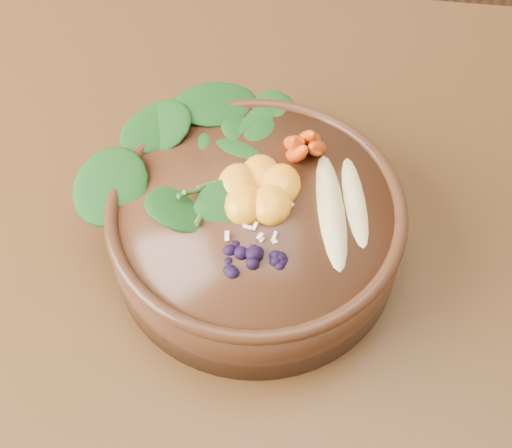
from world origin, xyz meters
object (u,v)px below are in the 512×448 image
object	(u,v)px
kale_heap	(213,143)
blueberry_pile	(257,246)
stoneware_bowl	(256,230)
mandarin_cluster	(259,181)
carrot_cluster	(312,120)
banana_halves	(344,197)

from	to	relation	value
kale_heap	blueberry_pile	distance (m)	0.13
stoneware_bowl	mandarin_cluster	bearing A→B (deg)	88.65
carrot_cluster	mandarin_cluster	xyz separation A→B (m)	(-0.05, -0.07, -0.02)
blueberry_pile	mandarin_cluster	bearing A→B (deg)	95.72
kale_heap	carrot_cluster	xyz separation A→B (m)	(0.10, 0.03, 0.02)
mandarin_cluster	stoneware_bowl	bearing A→B (deg)	-91.35
kale_heap	carrot_cluster	bearing A→B (deg)	15.50
carrot_cluster	blueberry_pile	size ratio (longest dim) A/B	0.60
carrot_cluster	stoneware_bowl	bearing A→B (deg)	-123.69
kale_heap	banana_halves	xyz separation A→B (m)	(0.14, -0.05, -0.01)
stoneware_bowl	carrot_cluster	bearing A→B (deg)	61.30
stoneware_bowl	carrot_cluster	xyz separation A→B (m)	(0.05, 0.08, 0.08)
kale_heap	banana_halves	bearing A→B (deg)	-18.56
blueberry_pile	carrot_cluster	bearing A→B (deg)	75.44
stoneware_bowl	carrot_cluster	size ratio (longest dim) A/B	3.62
carrot_cluster	mandarin_cluster	size ratio (longest dim) A/B	0.87
banana_halves	mandarin_cluster	distance (m)	0.08
stoneware_bowl	banana_halves	distance (m)	0.10
banana_halves	kale_heap	bearing A→B (deg)	156.45
stoneware_bowl	kale_heap	world-z (taller)	kale_heap
stoneware_bowl	kale_heap	bearing A→B (deg)	131.86
stoneware_bowl	banana_halves	bearing A→B (deg)	7.73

